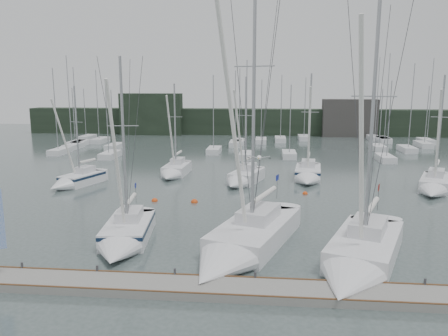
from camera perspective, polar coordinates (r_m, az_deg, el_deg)
The scene contains 18 objects.
ground at distance 26.05m, azimuth -0.16°, elevation -10.99°, with size 160.00×160.00×0.00m, color #42504E.
dock at distance 21.43m, azimuth -1.52°, elevation -15.45°, with size 24.00×2.00×0.40m, color slate.
far_treeline at distance 86.40m, azimuth 3.90°, elevation 6.05°, with size 90.00×4.00×5.00m, color black.
far_building_left at distance 87.18m, azimuth -9.48°, elevation 6.96°, with size 12.00×3.00×8.00m, color black.
far_building_right at distance 85.73m, azimuth 16.06°, elevation 6.29°, with size 10.00×3.00×7.00m, color #3B3836.
mast_forest at distance 68.75m, azimuth 3.18°, elevation 3.13°, with size 60.14×26.98×14.80m.
sailboat_near_left at distance 27.48m, azimuth -12.95°, elevation -8.88°, with size 3.59×8.40×12.26m.
sailboat_near_center at distance 25.31m, azimuth 2.04°, elevation -10.18°, with size 7.10×12.21×18.25m.
sailboat_near_right at distance 24.40m, azimuth 17.12°, elevation -11.51°, with size 6.91×10.92×15.42m.
sailboat_mid_a at distance 44.56m, azimuth -18.98°, elevation -1.60°, with size 4.16×6.76×10.27m.
sailboat_mid_b at distance 46.92m, azimuth -6.58°, elevation -0.50°, with size 2.62×6.84×10.52m.
sailboat_mid_c at distance 42.92m, azimuth 2.38°, elevation -1.44°, with size 4.21×6.97×11.17m.
sailboat_mid_d at distance 45.36m, azimuth 10.88°, elevation -0.93°, with size 3.35×7.52×11.62m.
sailboat_mid_e at distance 44.18m, azimuth 25.74°, elevation -2.20°, with size 5.28×8.03×11.32m.
buoy_a at distance 36.65m, azimuth -3.90°, elevation -4.51°, with size 0.59×0.59×0.59m, color #D44512.
buoy_b at distance 40.01m, azimuth 10.55°, elevation -3.36°, with size 0.49×0.49×0.49m, color #D44512.
buoy_c at distance 37.46m, azimuth -9.05°, elevation -4.28°, with size 0.53×0.53×0.53m, color #D44512.
seagull at distance 22.46m, azimuth 4.61°, elevation 1.39°, with size 1.11×0.51×0.22m.
Camera 1 is at (2.37, -24.07, 9.69)m, focal length 35.00 mm.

